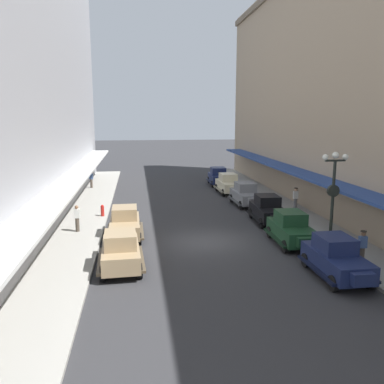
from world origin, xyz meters
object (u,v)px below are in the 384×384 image
(parked_car_3, at_px, (121,249))
(pedestrian_0, at_px, (91,179))
(parked_car_7, at_px, (125,223))
(parked_car_6, at_px, (291,228))
(pedestrian_2, at_px, (296,198))
(parked_car_1, at_px, (229,183))
(parked_car_0, at_px, (268,209))
(pedestrian_1, at_px, (362,247))
(parked_car_4, at_px, (246,194))
(parked_car_5, at_px, (336,257))
(lamp_post_with_clock, at_px, (333,196))
(fire_hydrant, at_px, (102,210))
(parked_car_2, at_px, (218,176))
(pedestrian_3, at_px, (77,218))

(parked_car_3, height_order, pedestrian_0, parked_car_3)
(parked_car_3, relative_size, parked_car_7, 1.01)
(parked_car_6, bearing_deg, pedestrian_2, 66.33)
(parked_car_7, bearing_deg, parked_car_1, 54.34)
(parked_car_0, height_order, pedestrian_2, parked_car_0)
(parked_car_3, bearing_deg, pedestrian_2, 38.12)
(parked_car_7, distance_m, pedestrian_0, 17.22)
(parked_car_1, distance_m, parked_car_6, 15.31)
(parked_car_6, height_order, pedestrian_1, parked_car_6)
(parked_car_3, bearing_deg, pedestrian_1, -7.33)
(parked_car_7, xyz_separation_m, pedestrian_0, (-3.72, 16.81, 0.05))
(parked_car_6, bearing_deg, parked_car_4, 89.16)
(parked_car_5, distance_m, parked_car_6, 4.79)
(parked_car_3, relative_size, parked_car_4, 1.00)
(parked_car_5, bearing_deg, parked_car_4, 90.22)
(parked_car_3, xyz_separation_m, lamp_post_with_clock, (11.10, 1.25, 2.04))
(parked_car_0, bearing_deg, parked_car_7, -166.66)
(parked_car_6, relative_size, pedestrian_2, 2.57)
(pedestrian_1, bearing_deg, fire_hydrant, 138.83)
(parked_car_3, relative_size, pedestrian_2, 2.58)
(parked_car_5, distance_m, lamp_post_with_clock, 4.40)
(parked_car_2, bearing_deg, parked_car_5, -89.29)
(parked_car_2, xyz_separation_m, parked_car_5, (0.30, -24.74, 0.00))
(parked_car_7, xyz_separation_m, pedestrian_2, (12.60, 5.04, 0.07))
(pedestrian_0, bearing_deg, parked_car_4, -34.88)
(parked_car_3, height_order, pedestrian_2, parked_car_3)
(parked_car_3, relative_size, pedestrian_3, 2.63)
(parked_car_2, height_order, parked_car_4, same)
(parked_car_3, xyz_separation_m, pedestrian_0, (-3.65, 21.71, 0.05))
(parked_car_5, height_order, pedestrian_3, parked_car_5)
(parked_car_5, bearing_deg, pedestrian_1, 26.53)
(parked_car_5, distance_m, fire_hydrant, 16.62)
(parked_car_4, bearing_deg, parked_car_6, -90.84)
(parked_car_2, distance_m, parked_car_5, 24.74)
(parked_car_0, distance_m, parked_car_6, 4.71)
(parked_car_3, relative_size, lamp_post_with_clock, 0.84)
(parked_car_2, bearing_deg, pedestrian_3, -126.77)
(parked_car_1, relative_size, parked_car_7, 1.00)
(parked_car_4, relative_size, lamp_post_with_clock, 0.83)
(fire_hydrant, height_order, pedestrian_2, pedestrian_2)
(parked_car_6, bearing_deg, lamp_post_with_clock, -34.74)
(parked_car_6, distance_m, pedestrian_2, 8.18)
(parked_car_2, xyz_separation_m, parked_car_3, (-9.28, -22.40, 0.00))
(parked_car_0, distance_m, parked_car_5, 9.49)
(fire_hydrant, bearing_deg, parked_car_2, 48.83)
(parked_car_7, distance_m, lamp_post_with_clock, 11.80)
(parked_car_4, relative_size, pedestrian_2, 2.57)
(parked_car_3, relative_size, parked_car_5, 1.01)
(pedestrian_2, bearing_deg, parked_car_3, -141.88)
(fire_hydrant, xyz_separation_m, pedestrian_3, (-1.20, -3.74, 0.43))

